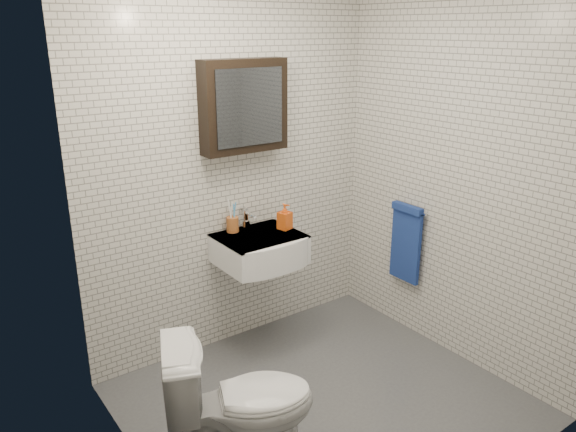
{
  "coord_description": "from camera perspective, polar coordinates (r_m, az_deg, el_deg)",
  "views": [
    {
      "loc": [
        -1.88,
        -2.22,
        2.19
      ],
      "look_at": [
        0.06,
        0.45,
        1.07
      ],
      "focal_mm": 35.0,
      "sensor_mm": 36.0,
      "label": 1
    }
  ],
  "objects": [
    {
      "name": "ground",
      "position": [
        3.64,
        3.6,
        -18.28
      ],
      "size": [
        2.2,
        2.0,
        0.01
      ],
      "primitive_type": "cube",
      "color": "#494B50",
      "rests_on": "ground"
    },
    {
      "name": "room_shell",
      "position": [
        3.0,
        4.17,
        4.67
      ],
      "size": [
        2.22,
        2.02,
        2.51
      ],
      "color": "silver",
      "rests_on": "ground"
    },
    {
      "name": "towel_rail",
      "position": [
        4.16,
        11.91,
        -2.37
      ],
      "size": [
        0.09,
        0.3,
        0.58
      ],
      "color": "silver",
      "rests_on": "room_shell"
    },
    {
      "name": "washbasin",
      "position": [
        3.81,
        -2.61,
        -3.45
      ],
      "size": [
        0.55,
        0.5,
        0.2
      ],
      "color": "white",
      "rests_on": "room_shell"
    },
    {
      "name": "toothbrush_cup",
      "position": [
        3.87,
        -5.65,
        -0.78
      ],
      "size": [
        0.11,
        0.11,
        0.23
      ],
      "rotation": [
        0.0,
        0.0,
        -0.37
      ],
      "color": "#A65A29",
      "rests_on": "washbasin"
    },
    {
      "name": "faucet",
      "position": [
        3.91,
        -4.23,
        -0.37
      ],
      "size": [
        0.06,
        0.2,
        0.15
      ],
      "color": "silver",
      "rests_on": "washbasin"
    },
    {
      "name": "soap_bottle",
      "position": [
        3.89,
        -0.33,
        -0.05
      ],
      "size": [
        0.1,
        0.1,
        0.18
      ],
      "primitive_type": "imported",
      "rotation": [
        0.0,
        0.0,
        0.27
      ],
      "color": "orange",
      "rests_on": "washbasin"
    },
    {
      "name": "mirror_cabinet",
      "position": [
        3.72,
        -4.49,
        11.06
      ],
      "size": [
        0.6,
        0.15,
        0.6
      ],
      "color": "black",
      "rests_on": "room_shell"
    },
    {
      "name": "toilet",
      "position": [
        3.0,
        -4.84,
        -18.43
      ],
      "size": [
        0.85,
        0.68,
        0.76
      ],
      "primitive_type": "imported",
      "rotation": [
        0.0,
        0.0,
        1.18
      ],
      "color": "white",
      "rests_on": "ground"
    }
  ]
}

